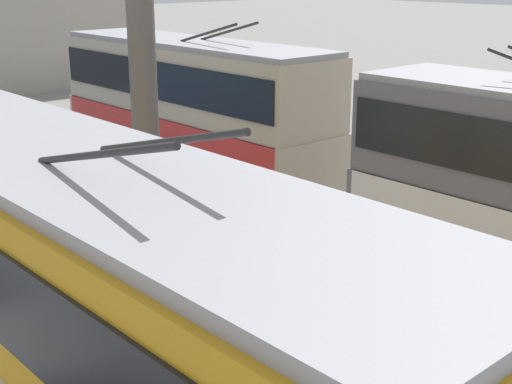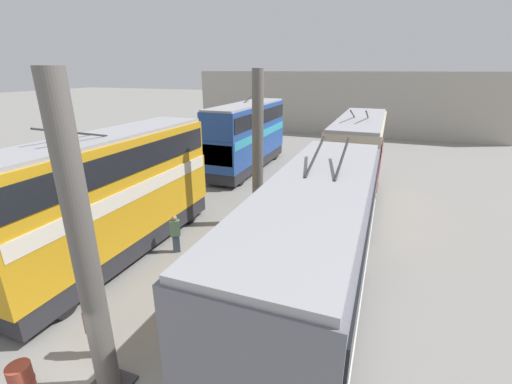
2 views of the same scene
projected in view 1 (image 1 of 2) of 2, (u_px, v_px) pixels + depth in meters
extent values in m
cylinder|color=#605B56|center=(146.00, 136.00, 14.24)|extent=(0.54, 0.54, 7.52)
cube|color=#333338|center=(154.00, 304.00, 15.37)|extent=(0.97, 0.97, 0.08)
cylinder|color=black|center=(467.00, 277.00, 15.64)|extent=(0.96, 0.30, 0.96)
cylinder|color=black|center=(409.00, 306.00, 14.30)|extent=(0.96, 0.30, 0.96)
cylinder|color=black|center=(157.00, 167.00, 24.08)|extent=(1.03, 0.30, 1.03)
cylinder|color=black|center=(103.00, 179.00, 22.74)|extent=(1.03, 0.30, 1.03)
cylinder|color=black|center=(298.00, 217.00, 19.32)|extent=(1.03, 0.30, 1.03)
cylinder|color=black|center=(240.00, 235.00, 17.98)|extent=(1.03, 0.30, 1.03)
cube|color=#28282D|center=(195.00, 192.00, 20.91)|extent=(9.53, 2.45, 0.78)
cube|color=beige|center=(193.00, 146.00, 20.49)|extent=(9.72, 2.50, 2.00)
cube|color=red|center=(193.00, 121.00, 20.27)|extent=(9.43, 2.54, 0.55)
cube|color=beige|center=(191.00, 79.00, 19.91)|extent=(9.62, 2.43, 1.86)
cube|color=black|center=(191.00, 76.00, 19.88)|extent=(9.33, 2.51, 1.02)
cube|color=#9E9EA3|center=(190.00, 43.00, 19.61)|extent=(9.53, 2.25, 0.14)
cube|color=black|center=(106.00, 115.00, 23.83)|extent=(0.12, 2.30, 1.28)
cylinder|color=#282828|center=(228.00, 31.00, 18.86)|extent=(2.35, 0.07, 0.65)
cylinder|color=#282828|center=(208.00, 33.00, 18.41)|extent=(2.35, 0.07, 0.65)
cylinder|color=black|center=(34.00, 362.00, 12.30)|extent=(0.95, 0.30, 0.95)
cube|color=silver|center=(81.00, 334.00, 8.10)|extent=(10.31, 2.54, 0.55)
cube|color=gold|center=(73.00, 241.00, 7.75)|extent=(10.52, 2.43, 1.72)
cube|color=black|center=(72.00, 234.00, 7.73)|extent=(10.20, 2.51, 0.95)
cube|color=#9E9EA3|center=(66.00, 158.00, 7.47)|extent=(10.42, 2.25, 0.14)
cylinder|color=#282828|center=(166.00, 142.00, 6.64)|extent=(2.35, 0.07, 0.65)
cylinder|color=#282828|center=(99.00, 154.00, 6.20)|extent=(2.35, 0.07, 0.65)
cube|color=#4C7051|center=(180.00, 373.00, 10.76)|extent=(0.44, 0.48, 0.69)
sphere|color=#A37A5B|center=(179.00, 346.00, 10.62)|extent=(0.22, 0.22, 0.22)
cube|color=#2D2D33|center=(434.00, 341.00, 13.11)|extent=(0.25, 0.33, 0.81)
cube|color=tan|center=(437.00, 304.00, 12.88)|extent=(0.31, 0.45, 0.71)
sphere|color=tan|center=(439.00, 280.00, 12.74)|extent=(0.23, 0.23, 0.23)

